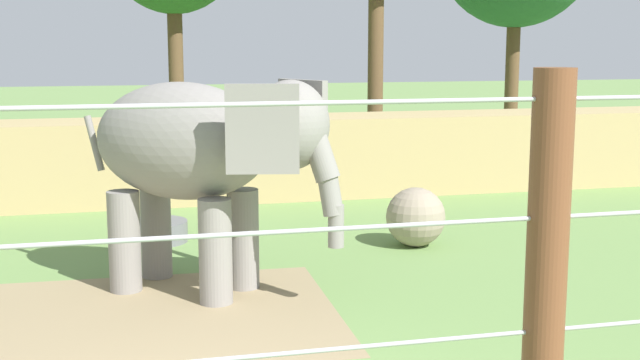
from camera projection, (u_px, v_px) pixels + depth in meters
name	position (u px, v px, depth m)	size (l,w,h in m)	color
dirt_patch	(126.00, 318.00, 10.28)	(5.17, 3.75, 0.01)	#937F5B
embankment_wall	(144.00, 161.00, 17.67)	(36.00, 1.80, 1.72)	tan
elephant	(201.00, 152.00, 11.08)	(3.43, 2.99, 2.88)	gray
enrichment_ball	(416.00, 217.00, 13.85)	(0.98, 0.98, 0.98)	gray
water_tub	(155.00, 231.00, 14.21)	(1.10, 1.10, 0.35)	slate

